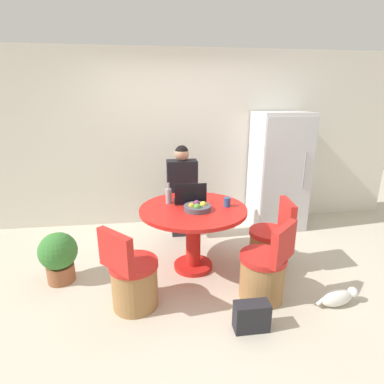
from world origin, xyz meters
name	(u,v)px	position (x,y,z in m)	size (l,w,h in m)	color
ground_plane	(195,275)	(0.00, 0.00, 0.00)	(12.00, 12.00, 0.00)	beige
wall_back	(180,140)	(0.00, 1.66, 1.30)	(7.00, 0.06, 2.60)	silver
refrigerator	(279,171)	(1.45, 1.27, 0.86)	(0.75, 0.68, 1.73)	silver
dining_table	(193,223)	(0.00, 0.17, 0.57)	(1.19, 1.19, 0.75)	red
chair_near_right_corner	(264,273)	(0.61, -0.48, 0.28)	(0.53, 0.53, 0.82)	#9E7042
chair_right_side	(270,245)	(0.88, 0.07, 0.28)	(0.47, 0.46, 0.82)	#9E7042
chair_near_left_corner	(133,280)	(-0.65, -0.43, 0.28)	(0.53, 0.53, 0.82)	#9E7042
person_seated	(182,189)	(-0.04, 0.99, 0.72)	(0.40, 0.37, 1.33)	#2D2D38
laptop	(190,198)	(-0.02, 0.34, 0.80)	(0.36, 0.23, 0.25)	#232328
fruit_bowl	(197,207)	(0.03, 0.09, 0.78)	(0.29, 0.29, 0.10)	#4C4C56
coffee_cup	(227,202)	(0.38, 0.16, 0.80)	(0.07, 0.07, 0.10)	#2D4C84
bottle	(169,195)	(-0.26, 0.35, 0.84)	(0.07, 0.07, 0.24)	#9999A3
cat	(338,297)	(1.28, -0.68, 0.08)	(0.46, 0.19, 0.16)	white
potted_plant	(59,255)	(-1.46, 0.10, 0.31)	(0.40, 0.40, 0.56)	#935638
handbag	(252,316)	(0.36, -0.88, 0.13)	(0.30, 0.14, 0.26)	#232328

